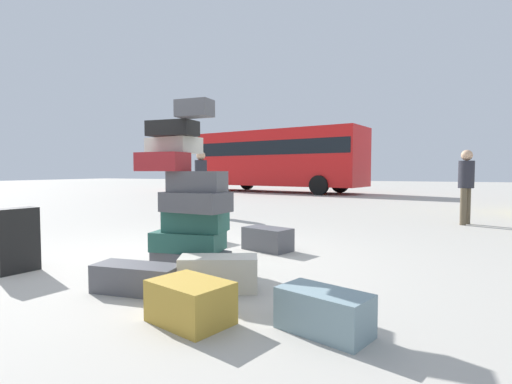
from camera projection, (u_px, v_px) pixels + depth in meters
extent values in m
plane|color=#ADA89E|center=(178.00, 262.00, 4.67)|extent=(80.00, 80.00, 0.00)
cube|color=#4C4C51|center=(190.00, 261.00, 4.27)|extent=(0.86, 0.58, 0.22)
cube|color=#26594C|center=(188.00, 241.00, 4.28)|extent=(0.81, 0.54, 0.21)
cube|color=#26594C|center=(196.00, 221.00, 4.28)|extent=(0.71, 0.47, 0.23)
cube|color=#4C4C51|center=(196.00, 202.00, 4.09)|extent=(0.73, 0.46, 0.21)
cube|color=#4C4C51|center=(197.00, 182.00, 4.12)|extent=(0.61, 0.39, 0.22)
cube|color=maroon|center=(163.00, 162.00, 4.14)|extent=(0.53, 0.31, 0.20)
cube|color=beige|center=(174.00, 146.00, 4.42)|extent=(0.63, 0.42, 0.18)
cube|color=black|center=(173.00, 129.00, 4.21)|extent=(0.53, 0.32, 0.16)
cube|color=#4C4C51|center=(194.00, 109.00, 3.90)|extent=(0.36, 0.21, 0.17)
cube|color=gray|center=(204.00, 232.00, 6.08)|extent=(0.68, 0.47, 0.27)
cube|color=black|center=(16.00, 240.00, 4.21)|extent=(0.30, 0.45, 0.70)
cube|color=#4C4C51|center=(268.00, 239.00, 5.38)|extent=(0.74, 0.56, 0.31)
cube|color=#4C4C51|center=(137.00, 278.00, 3.51)|extent=(0.82, 0.40, 0.25)
cube|color=beige|center=(218.00, 274.00, 3.56)|extent=(0.77, 0.55, 0.32)
cube|color=gray|center=(324.00, 312.00, 2.63)|extent=(0.69, 0.51, 0.29)
cube|color=#B28C33|center=(190.00, 302.00, 2.81)|extent=(0.66, 0.56, 0.31)
cylinder|color=#3F334C|center=(201.00, 199.00, 9.66)|extent=(0.12, 0.12, 0.80)
cylinder|color=#3F334C|center=(201.00, 200.00, 9.44)|extent=(0.12, 0.12, 0.80)
cylinder|color=#26262D|center=(201.00, 172.00, 9.51)|extent=(0.30, 0.30, 0.56)
sphere|color=tan|center=(201.00, 156.00, 9.49)|extent=(0.22, 0.22, 0.22)
cylinder|color=brown|center=(467.00, 206.00, 8.02)|extent=(0.12, 0.12, 0.75)
cylinder|color=brown|center=(463.00, 207.00, 7.87)|extent=(0.12, 0.12, 0.75)
cylinder|color=#26262D|center=(466.00, 174.00, 7.91)|extent=(0.30, 0.30, 0.56)
sphere|color=tan|center=(467.00, 155.00, 7.89)|extent=(0.22, 0.22, 0.22)
cube|color=red|center=(278.00, 158.00, 20.21)|extent=(9.27, 4.23, 2.80)
cube|color=black|center=(278.00, 149.00, 20.18)|extent=(9.10, 4.22, 0.70)
cylinder|color=black|center=(340.00, 184.00, 19.66)|extent=(0.93, 0.42, 0.90)
cylinder|color=black|center=(319.00, 185.00, 17.60)|extent=(0.93, 0.42, 0.90)
cylinder|color=black|center=(247.00, 182.00, 22.95)|extent=(0.93, 0.42, 0.90)
cylinder|color=black|center=(220.00, 183.00, 20.89)|extent=(0.93, 0.42, 0.90)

